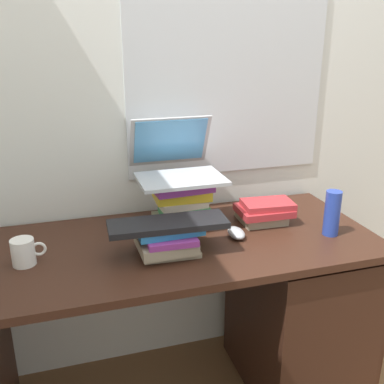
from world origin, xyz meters
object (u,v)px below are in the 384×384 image
(desk, at_px, (273,305))
(keyboard, at_px, (168,224))
(book_stack_tall, at_px, (182,204))
(book_stack_keyboard_riser, at_px, (168,240))
(water_bottle, at_px, (332,213))
(mug, at_px, (24,252))
(computer_mouse, at_px, (236,233))
(book_stack_side, at_px, (264,211))
(laptop, at_px, (176,162))

(desk, distance_m, keyboard, 0.66)
(desk, bearing_deg, book_stack_tall, 156.66)
(desk, height_order, book_stack_keyboard_riser, book_stack_keyboard_riser)
(book_stack_keyboard_riser, distance_m, water_bottle, 0.65)
(book_stack_keyboard_riser, xyz_separation_m, mug, (-0.49, 0.06, -0.01))
(desk, bearing_deg, computer_mouse, -178.43)
(desk, height_order, book_stack_side, book_stack_side)
(computer_mouse, bearing_deg, laptop, 127.24)
(desk, distance_m, laptop, 0.74)
(laptop, xyz_separation_m, keyboard, (-0.11, -0.29, -0.14))
(book_stack_tall, distance_m, book_stack_side, 0.35)
(book_stack_tall, bearing_deg, book_stack_keyboard_riser, -118.06)
(book_stack_tall, xyz_separation_m, laptop, (-0.00, 0.07, 0.15))
(water_bottle, bearing_deg, book_stack_tall, 155.73)
(laptop, height_order, keyboard, laptop)
(computer_mouse, relative_size, mug, 0.89)
(book_stack_tall, distance_m, water_bottle, 0.59)
(laptop, relative_size, mug, 2.93)
(mug, bearing_deg, keyboard, -7.66)
(book_stack_side, distance_m, keyboard, 0.49)
(desk, bearing_deg, book_stack_side, 99.60)
(book_stack_side, height_order, laptop, laptop)
(book_stack_side, height_order, computer_mouse, book_stack_side)
(laptop, xyz_separation_m, water_bottle, (0.54, -0.32, -0.16))
(keyboard, xyz_separation_m, computer_mouse, (0.29, 0.06, -0.10))
(desk, bearing_deg, book_stack_keyboard_riser, -172.88)
(mug, bearing_deg, book_stack_side, 5.95)
(keyboard, bearing_deg, book_stack_keyboard_riser, 98.32)
(desk, relative_size, book_stack_side, 6.32)
(computer_mouse, bearing_deg, book_stack_side, 32.80)
(water_bottle, bearing_deg, laptop, 149.74)
(book_stack_tall, relative_size, keyboard, 0.57)
(desk, distance_m, mug, 1.04)
(book_stack_side, bearing_deg, desk, -80.40)
(keyboard, relative_size, computer_mouse, 4.04)
(keyboard, bearing_deg, laptop, 72.02)
(book_stack_keyboard_riser, height_order, water_bottle, water_bottle)
(laptop, distance_m, computer_mouse, 0.37)
(laptop, bearing_deg, book_stack_keyboard_riser, -110.99)
(desk, relative_size, water_bottle, 8.18)
(laptop, relative_size, computer_mouse, 3.29)
(book_stack_keyboard_riser, xyz_separation_m, laptop, (0.11, 0.29, 0.20))
(keyboard, distance_m, mug, 0.50)
(keyboard, height_order, water_bottle, water_bottle)
(book_stack_keyboard_riser, bearing_deg, book_stack_side, 19.56)
(book_stack_keyboard_riser, bearing_deg, keyboard, -84.40)
(book_stack_tall, distance_m, keyboard, 0.24)
(laptop, bearing_deg, mug, -159.58)
(water_bottle, bearing_deg, desk, 153.96)
(laptop, height_order, mug, laptop)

